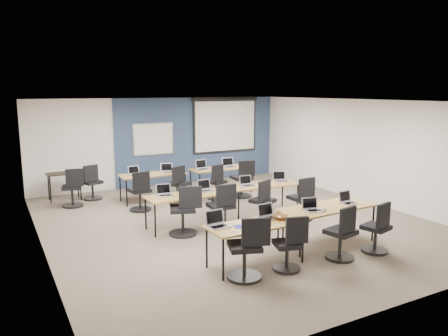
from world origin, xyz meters
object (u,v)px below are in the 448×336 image
projector_screen (225,122)px  task_chair_7 (302,202)px  task_chair_9 (179,188)px  task_chair_6 (263,205)px  spare_chair_b (73,191)px  task_chair_0 (247,253)px  laptop_4 (165,193)px  task_chair_4 (185,215)px  task_chair_1 (290,248)px  training_table_front_right (327,209)px  training_table_back_right (221,170)px  laptop_9 (168,170)px  laptop_0 (217,223)px  laptop_5 (206,188)px  utility_table (64,176)px  spare_chair_a (92,185)px  task_chair_2 (342,237)px  task_chair_10 (217,185)px  task_chair_3 (377,232)px  laptop_10 (202,167)px  laptop_7 (281,179)px  training_table_mid_right (262,186)px  task_chair_11 (243,182)px  task_chair_5 (222,211)px  laptop_11 (229,165)px  laptop_6 (247,183)px  laptop_8 (135,173)px  training_table_mid_left (186,197)px  laptop_1 (268,214)px  whiteboard (153,139)px  task_chair_8 (140,194)px  training_table_front_left (256,227)px  laptop_3 (348,200)px

projector_screen → task_chair_7: 5.34m
task_chair_9 → task_chair_6: bearing=-93.1°
spare_chair_b → task_chair_0: bearing=-60.7°
laptop_4 → task_chair_4: 0.72m
task_chair_1 → training_table_front_right: bearing=43.7°
training_table_back_right → laptop_9: 1.61m
laptop_0 → task_chair_0: task_chair_0 is taller
task_chair_1 → laptop_5: bearing=107.2°
utility_table → spare_chair_a: (0.66, -0.34, -0.25)m
task_chair_2 → task_chair_10: (0.04, 4.84, -0.01)m
task_chair_3 → laptop_10: laptop_10 is taller
projector_screen → laptop_7: size_ratio=7.62×
laptop_4 → task_chair_4: size_ratio=0.30×
spare_chair_a → task_chair_0: bearing=-98.1°
training_table_mid_right → task_chair_1: size_ratio=1.87×
task_chair_7 → task_chair_11: (-0.07, 2.52, 0.02)m
task_chair_1 → task_chair_5: size_ratio=0.92×
laptop_9 → laptop_11: 1.89m
task_chair_4 → laptop_6: 1.98m
task_chair_6 → laptop_8: (-1.94, 3.19, 0.37)m
training_table_mid_left → laptop_11: bearing=44.5°
laptop_0 → task_chair_11: task_chair_11 is taller
training_table_back_right → laptop_1: bearing=-109.4°
training_table_front_right → laptop_4: bearing=132.7°
whiteboard → task_chair_1: size_ratio=1.35×
laptop_5 → utility_table: (-2.46, 3.63, -0.14)m
task_chair_0 → whiteboard: bearing=101.3°
whiteboard → laptop_11: 2.53m
task_chair_4 → laptop_8: 3.13m
task_chair_4 → laptop_7: size_ratio=3.33×
laptop_5 → laptop_9: (0.06, 2.47, -0.00)m
task_chair_4 → task_chair_1: bearing=-51.4°
task_chair_4 → task_chair_8: bearing=116.7°
laptop_10 → task_chair_10: 0.80m
training_table_mid_left → task_chair_7: size_ratio=1.69×
laptop_9 → laptop_1: bearing=-70.7°
task_chair_9 → spare_chair_a: task_chair_9 is taller
whiteboard → projector_screen: projector_screen is taller
spare_chair_a → task_chair_2: bearing=-83.1°
task_chair_6 → laptop_11: size_ratio=2.85×
task_chair_9 → task_chair_10: (1.07, -0.08, -0.02)m
training_table_front_left → task_chair_11: size_ratio=1.59×
laptop_5 → laptop_7: laptop_5 is taller
task_chair_8 → spare_chair_a: task_chair_8 is taller
laptop_5 → laptop_10: (1.09, 2.43, 0.00)m
task_chair_3 → task_chair_6: size_ratio=0.97×
laptop_10 → training_table_front_left: bearing=-113.6°
laptop_9 → task_chair_6: bearing=-52.3°
laptop_3 → laptop_8: (-2.85, 4.84, -0.00)m
task_chair_11 → utility_table: bearing=162.4°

